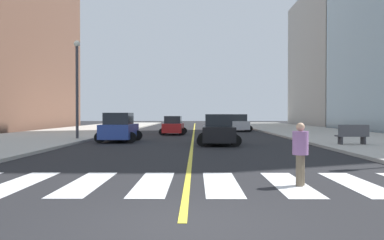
{
  "coord_description": "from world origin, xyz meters",
  "views": [
    {
      "loc": [
        0.23,
        -6.92,
        1.85
      ],
      "look_at": [
        -0.18,
        35.22,
        1.28
      ],
      "focal_mm": 38.5,
      "sensor_mm": 36.0,
      "label": 1
    }
  ],
  "objects_px": {
    "car_blue_second": "(119,128)",
    "street_lamp": "(77,80)",
    "car_black_fourth": "(219,130)",
    "fire_hydrant": "(301,132)",
    "car_silver_nearest": "(239,123)",
    "car_red_third": "(173,126)",
    "pedestrian_crossing": "(300,151)",
    "park_bench": "(352,135)"
  },
  "relations": [
    {
      "from": "car_black_fourth",
      "to": "park_bench",
      "type": "xyz_separation_m",
      "value": [
        7.51,
        -1.65,
        -0.18
      ]
    },
    {
      "from": "park_bench",
      "to": "fire_hydrant",
      "type": "xyz_separation_m",
      "value": [
        -1.2,
        6.79,
        -0.11
      ]
    },
    {
      "from": "car_blue_second",
      "to": "pedestrian_crossing",
      "type": "distance_m",
      "value": 18.95
    },
    {
      "from": "car_blue_second",
      "to": "car_red_third",
      "type": "relative_size",
      "value": 1.14
    },
    {
      "from": "car_silver_nearest",
      "to": "car_black_fourth",
      "type": "xyz_separation_m",
      "value": [
        -3.33,
        -19.95,
        -0.0
      ]
    },
    {
      "from": "car_blue_second",
      "to": "car_black_fourth",
      "type": "bearing_deg",
      "value": -22.41
    },
    {
      "from": "car_silver_nearest",
      "to": "car_red_third",
      "type": "height_order",
      "value": "car_silver_nearest"
    },
    {
      "from": "car_red_third",
      "to": "street_lamp",
      "type": "bearing_deg",
      "value": -125.12
    },
    {
      "from": "street_lamp",
      "to": "car_red_third",
      "type": "bearing_deg",
      "value": 52.9
    },
    {
      "from": "car_blue_second",
      "to": "street_lamp",
      "type": "relative_size",
      "value": 0.64
    },
    {
      "from": "car_black_fourth",
      "to": "pedestrian_crossing",
      "type": "height_order",
      "value": "car_black_fourth"
    },
    {
      "from": "car_black_fourth",
      "to": "pedestrian_crossing",
      "type": "distance_m",
      "value": 14.49
    },
    {
      "from": "car_red_third",
      "to": "car_black_fourth",
      "type": "xyz_separation_m",
      "value": [
        3.45,
        -12.47,
        0.07
      ]
    },
    {
      "from": "car_silver_nearest",
      "to": "park_bench",
      "type": "bearing_deg",
      "value": 100.98
    },
    {
      "from": "car_red_third",
      "to": "car_silver_nearest",
      "type": "bearing_deg",
      "value": 49.81
    },
    {
      "from": "fire_hydrant",
      "to": "car_red_third",
      "type": "bearing_deg",
      "value": 143.08
    },
    {
      "from": "park_bench",
      "to": "street_lamp",
      "type": "bearing_deg",
      "value": 66.49
    },
    {
      "from": "car_blue_second",
      "to": "street_lamp",
      "type": "height_order",
      "value": "street_lamp"
    },
    {
      "from": "car_black_fourth",
      "to": "pedestrian_crossing",
      "type": "bearing_deg",
      "value": 97.01
    },
    {
      "from": "car_red_third",
      "to": "fire_hydrant",
      "type": "distance_m",
      "value": 12.2
    },
    {
      "from": "car_black_fourth",
      "to": "pedestrian_crossing",
      "type": "relative_size",
      "value": 2.58
    },
    {
      "from": "car_red_third",
      "to": "park_bench",
      "type": "height_order",
      "value": "car_red_third"
    },
    {
      "from": "car_red_third",
      "to": "fire_hydrant",
      "type": "bearing_deg",
      "value": -34.94
    },
    {
      "from": "pedestrian_crossing",
      "to": "fire_hydrant",
      "type": "height_order",
      "value": "pedestrian_crossing"
    },
    {
      "from": "fire_hydrant",
      "to": "park_bench",
      "type": "bearing_deg",
      "value": -79.94
    },
    {
      "from": "street_lamp",
      "to": "pedestrian_crossing",
      "type": "bearing_deg",
      "value": -58.93
    },
    {
      "from": "pedestrian_crossing",
      "to": "fire_hydrant",
      "type": "xyz_separation_m",
      "value": [
        4.98,
        19.57,
        -0.32
      ]
    },
    {
      "from": "car_red_third",
      "to": "park_bench",
      "type": "relative_size",
      "value": 2.1
    },
    {
      "from": "car_silver_nearest",
      "to": "street_lamp",
      "type": "distance_m",
      "value": 20.91
    },
    {
      "from": "car_blue_second",
      "to": "street_lamp",
      "type": "bearing_deg",
      "value": 159.17
    },
    {
      "from": "street_lamp",
      "to": "park_bench",
      "type": "bearing_deg",
      "value": -18.22
    },
    {
      "from": "car_blue_second",
      "to": "car_silver_nearest",
      "type": "bearing_deg",
      "value": 60.54
    },
    {
      "from": "fire_hydrant",
      "to": "car_black_fourth",
      "type": "bearing_deg",
      "value": -140.81
    },
    {
      "from": "fire_hydrant",
      "to": "street_lamp",
      "type": "relative_size",
      "value": 0.13
    },
    {
      "from": "car_red_third",
      "to": "fire_hydrant",
      "type": "height_order",
      "value": "car_red_third"
    },
    {
      "from": "car_black_fourth",
      "to": "fire_hydrant",
      "type": "xyz_separation_m",
      "value": [
        6.31,
        5.14,
        -0.29
      ]
    },
    {
      "from": "car_silver_nearest",
      "to": "car_blue_second",
      "type": "relative_size",
      "value": 0.95
    },
    {
      "from": "car_silver_nearest",
      "to": "car_black_fourth",
      "type": "distance_m",
      "value": 20.23
    },
    {
      "from": "car_silver_nearest",
      "to": "park_bench",
      "type": "xyz_separation_m",
      "value": [
        4.18,
        -21.6,
        -0.19
      ]
    },
    {
      "from": "park_bench",
      "to": "pedestrian_crossing",
      "type": "height_order",
      "value": "pedestrian_crossing"
    },
    {
      "from": "car_blue_second",
      "to": "pedestrian_crossing",
      "type": "xyz_separation_m",
      "value": [
        7.91,
        -17.22,
        -0.02
      ]
    },
    {
      "from": "car_red_third",
      "to": "street_lamp",
      "type": "xyz_separation_m",
      "value": [
        -6.37,
        -8.42,
        3.48
      ]
    }
  ]
}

